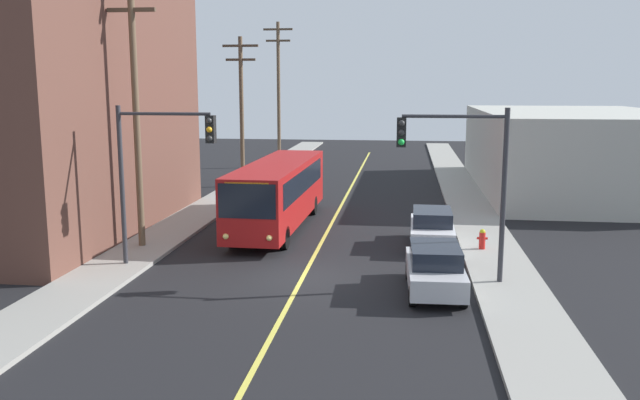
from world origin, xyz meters
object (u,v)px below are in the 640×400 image
(parked_car_white, at_px, (432,228))
(parked_car_silver, at_px, (435,268))
(utility_pole_near, at_px, (136,100))
(utility_pole_mid, at_px, (242,104))
(utility_pole_far, at_px, (279,88))
(fire_hydrant, at_px, (482,239))
(city_bus, at_px, (279,191))
(traffic_signal_right_corner, at_px, (459,162))
(traffic_signal_left_corner, at_px, (160,156))

(parked_car_white, bearing_deg, parked_car_silver, -91.23)
(utility_pole_near, bearing_deg, utility_pole_mid, 89.72)
(utility_pole_mid, bearing_deg, parked_car_silver, -61.59)
(utility_pole_far, bearing_deg, utility_pole_mid, -92.65)
(parked_car_silver, distance_m, utility_pole_mid, 25.71)
(utility_pole_near, xyz_separation_m, fire_hydrant, (14.29, 1.17, -5.69))
(city_bus, bearing_deg, parked_car_white, -22.41)
(parked_car_silver, height_order, parked_car_white, same)
(utility_pole_far, relative_size, traffic_signal_right_corner, 1.95)
(parked_car_silver, height_order, utility_pole_near, utility_pole_near)
(traffic_signal_left_corner, distance_m, fire_hydrant, 13.43)
(traffic_signal_left_corner, relative_size, fire_hydrant, 7.14)
(utility_pole_near, bearing_deg, traffic_signal_left_corner, -54.70)
(parked_car_white, xyz_separation_m, utility_pole_mid, (-12.16, 15.77, 4.73))
(parked_car_silver, xyz_separation_m, utility_pole_near, (-12.11, 4.57, 5.43))
(city_bus, xyz_separation_m, parked_car_white, (7.24, -2.99, -0.98))
(traffic_signal_right_corner, height_order, fire_hydrant, traffic_signal_right_corner)
(traffic_signal_right_corner, bearing_deg, parked_car_white, 96.42)
(city_bus, height_order, utility_pole_mid, utility_pole_mid)
(utility_pole_mid, bearing_deg, utility_pole_near, -90.28)
(utility_pole_near, distance_m, traffic_signal_left_corner, 4.03)
(parked_car_silver, bearing_deg, city_bus, 126.96)
(city_bus, height_order, parked_car_white, city_bus)
(utility_pole_near, height_order, traffic_signal_left_corner, utility_pole_near)
(parked_car_white, xyz_separation_m, fire_hydrant, (2.05, -0.72, -0.26))
(utility_pole_mid, distance_m, fire_hydrant, 22.33)
(city_bus, relative_size, utility_pole_far, 1.04)
(city_bus, distance_m, traffic_signal_right_corner, 11.76)
(traffic_signal_left_corner, height_order, fire_hydrant, traffic_signal_left_corner)
(city_bus, relative_size, traffic_signal_left_corner, 2.03)
(utility_pole_mid, distance_m, traffic_signal_left_corner, 20.66)
(fire_hydrant, bearing_deg, utility_pole_near, -175.33)
(parked_car_silver, distance_m, traffic_signal_right_corner, 3.69)
(traffic_signal_right_corner, bearing_deg, traffic_signal_left_corner, 176.54)
(utility_pole_far, distance_m, fire_hydrant, 31.06)
(utility_pole_near, bearing_deg, fire_hydrant, 4.67)
(utility_pole_mid, bearing_deg, fire_hydrant, -49.25)
(parked_car_white, xyz_separation_m, utility_pole_far, (-11.66, 26.51, 5.70))
(parked_car_silver, bearing_deg, utility_pole_far, 109.27)
(utility_pole_far, xyz_separation_m, traffic_signal_left_corner, (1.45, -31.27, -2.24))
(parked_car_silver, relative_size, utility_pole_near, 0.40)
(parked_car_white, distance_m, fire_hydrant, 2.18)
(parked_car_white, bearing_deg, utility_pole_near, -171.26)
(utility_pole_far, distance_m, traffic_signal_left_corner, 31.38)
(utility_pole_near, bearing_deg, utility_pole_far, 88.82)
(fire_hydrant, bearing_deg, utility_pole_far, 116.73)
(parked_car_silver, height_order, fire_hydrant, parked_car_silver)
(city_bus, xyz_separation_m, traffic_signal_right_corner, (7.85, -8.39, 2.49))
(city_bus, xyz_separation_m, utility_pole_mid, (-4.92, 12.79, 3.75))
(parked_car_silver, bearing_deg, parked_car_white, 88.77)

